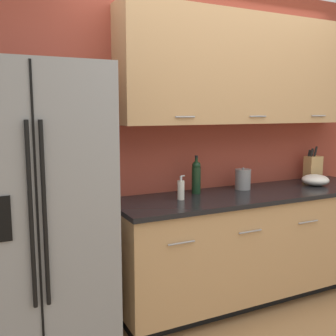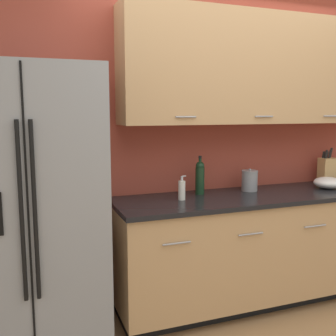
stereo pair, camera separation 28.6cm
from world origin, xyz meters
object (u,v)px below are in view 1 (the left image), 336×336
(knife_block, at_px, (313,168))
(steel_canister, at_px, (243,179))
(wine_bottle, at_px, (196,176))
(mixing_bowl, at_px, (315,180))
(soap_dispenser, at_px, (181,190))
(refrigerator, at_px, (30,216))

(knife_block, distance_m, steel_canister, 0.85)
(wine_bottle, bearing_deg, mixing_bowl, -8.42)
(knife_block, relative_size, steel_canister, 1.74)
(knife_block, distance_m, mixing_bowl, 0.25)
(knife_block, bearing_deg, wine_bottle, -179.27)
(steel_canister, relative_size, mixing_bowl, 0.79)
(soap_dispenser, distance_m, mixing_bowl, 1.35)
(knife_block, height_order, steel_canister, knife_block)
(refrigerator, bearing_deg, wine_bottle, 8.92)
(knife_block, distance_m, soap_dispenser, 1.52)
(mixing_bowl, bearing_deg, refrigerator, -179.14)
(knife_block, bearing_deg, steel_canister, -177.27)
(wine_bottle, xyz_separation_m, soap_dispenser, (-0.21, -0.14, -0.06))
(wine_bottle, xyz_separation_m, steel_canister, (0.45, -0.02, -0.05))
(wine_bottle, height_order, soap_dispenser, wine_bottle)
(wine_bottle, xyz_separation_m, mixing_bowl, (1.14, -0.17, -0.09))
(wine_bottle, height_order, steel_canister, wine_bottle)
(steel_canister, height_order, mixing_bowl, steel_canister)
(wine_bottle, bearing_deg, refrigerator, -171.08)
(steel_canister, xyz_separation_m, mixing_bowl, (0.69, -0.14, -0.04))
(refrigerator, bearing_deg, mixing_bowl, 0.86)
(knife_block, relative_size, wine_bottle, 1.06)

